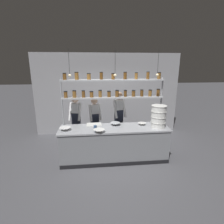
# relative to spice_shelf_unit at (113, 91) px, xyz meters

# --- Properties ---
(ground_plane) EXTENTS (40.00, 40.00, 0.00)m
(ground_plane) POSITION_rel_spice_shelf_unit_xyz_m (0.01, -0.33, -1.85)
(ground_plane) COLOR #4C4C51
(back_wall) EXTENTS (5.27, 0.12, 2.92)m
(back_wall) POSITION_rel_spice_shelf_unit_xyz_m (0.01, 1.76, -0.39)
(back_wall) COLOR #939399
(back_wall) RESTS_ON ground_plane
(prep_counter) EXTENTS (2.87, 0.76, 0.92)m
(prep_counter) POSITION_rel_spice_shelf_unit_xyz_m (0.01, -0.33, -1.39)
(prep_counter) COLOR gray
(prep_counter) RESTS_ON ground_plane
(spice_shelf_unit) EXTENTS (2.75, 0.28, 2.34)m
(spice_shelf_unit) POSITION_rel_spice_shelf_unit_xyz_m (0.00, 0.00, 0.00)
(spice_shelf_unit) COLOR #999BA0
(spice_shelf_unit) RESTS_ON ground_plane
(chef_left) EXTENTS (0.41, 0.34, 1.66)m
(chef_left) POSITION_rel_spice_shelf_unit_xyz_m (-1.05, 0.43, -0.89)
(chef_left) COLOR black
(chef_left) RESTS_ON ground_plane
(chef_center) EXTENTS (0.41, 0.33, 1.58)m
(chef_center) POSITION_rel_spice_shelf_unit_xyz_m (-0.50, 0.50, -0.95)
(chef_center) COLOR black
(chef_center) RESTS_ON ground_plane
(chef_right) EXTENTS (0.42, 0.35, 1.74)m
(chef_right) POSITION_rel_spice_shelf_unit_xyz_m (0.24, 0.44, -0.83)
(chef_right) COLOR black
(chef_right) RESTS_ON ground_plane
(container_stack) EXTENTS (0.39, 0.39, 0.59)m
(container_stack) POSITION_rel_spice_shelf_unit_xyz_m (1.16, -0.41, -0.63)
(container_stack) COLOR white
(container_stack) RESTS_ON prep_counter
(cutting_board) EXTENTS (0.40, 0.26, 0.02)m
(cutting_board) POSITION_rel_spice_shelf_unit_xyz_m (-0.52, -0.06, -0.92)
(cutting_board) COLOR silver
(cutting_board) RESTS_ON prep_counter
(prep_bowl_near_left) EXTENTS (0.21, 0.21, 0.06)m
(prep_bowl_near_left) POSITION_rel_spice_shelf_unit_xyz_m (0.79, -0.20, -0.90)
(prep_bowl_near_left) COLOR silver
(prep_bowl_near_left) RESTS_ON prep_counter
(prep_bowl_center_front) EXTENTS (0.28, 0.28, 0.08)m
(prep_bowl_center_front) POSITION_rel_spice_shelf_unit_xyz_m (-0.40, -0.62, -0.89)
(prep_bowl_center_front) COLOR silver
(prep_bowl_center_front) RESTS_ON prep_counter
(prep_bowl_center_back) EXTENTS (0.27, 0.27, 0.07)m
(prep_bowl_center_back) POSITION_rel_spice_shelf_unit_xyz_m (0.05, -0.15, -0.89)
(prep_bowl_center_back) COLOR #B2B7BC
(prep_bowl_center_back) RESTS_ON prep_counter
(prep_bowl_near_right) EXTENTS (0.28, 0.28, 0.08)m
(prep_bowl_near_right) POSITION_rel_spice_shelf_unit_xyz_m (-1.25, -0.40, -0.89)
(prep_bowl_near_right) COLOR white
(prep_bowl_near_right) RESTS_ON prep_counter
(serving_cup_front) EXTENTS (0.08, 0.08, 0.09)m
(serving_cup_front) POSITION_rel_spice_shelf_unit_xyz_m (-0.49, -0.37, -0.88)
(serving_cup_front) COLOR #334C70
(serving_cup_front) RESTS_ON prep_counter
(pendant_light_row) EXTENTS (2.21, 0.07, 0.64)m
(pendant_light_row) POSITION_rel_spice_shelf_unit_xyz_m (0.02, -0.33, 0.45)
(pendant_light_row) COLOR black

